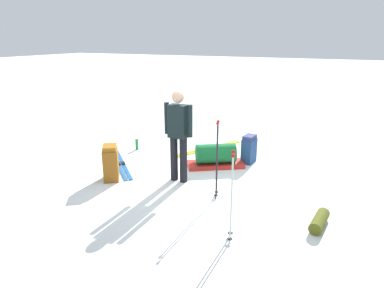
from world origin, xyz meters
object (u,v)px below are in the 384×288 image
backpack_bright (249,149)px  ski_poles_planted_far (217,156)px  skier_standing (178,132)px  ski_poles_planted_near (232,193)px  ski_pair_far (210,148)px  thermos_bottle (137,144)px  backpack_large_dark (111,163)px  sleeping_mat_rolled (319,221)px  gear_sled (216,156)px  ski_pair_near (121,164)px

backpack_bright → ski_poles_planted_far: size_ratio=0.46×
skier_standing → ski_poles_planted_far: bearing=68.9°
ski_poles_planted_near → backpack_bright: bearing=-168.2°
skier_standing → ski_poles_planted_near: (1.45, 1.53, -0.26)m
ski_pair_far → thermos_bottle: thermos_bottle is taller
skier_standing → ski_poles_planted_far: size_ratio=1.28×
skier_standing → ski_pair_far: 2.24m
backpack_large_dark → sleeping_mat_rolled: 3.75m
skier_standing → thermos_bottle: skier_standing is taller
ski_poles_planted_near → skier_standing: bearing=-133.6°
ski_pair_far → gear_sled: 1.22m
ski_pair_near → thermos_bottle: 1.05m
backpack_large_dark → ski_poles_planted_near: (0.95, 2.70, 0.36)m
ski_pair_near → sleeping_mat_rolled: bearing=79.0°
backpack_large_dark → ski_pair_near: bearing=-156.0°
ski_poles_planted_far → thermos_bottle: ski_poles_planted_far is taller
ski_pair_near → sleeping_mat_rolled: sleeping_mat_rolled is taller
skier_standing → ski_poles_planted_far: 0.98m
ski_poles_planted_far → thermos_bottle: 3.13m
ski_pair_far → thermos_bottle: bearing=-61.9°
ski_pair_near → skier_standing: bearing=82.5°
ski_poles_planted_near → backpack_large_dark: bearing=-109.3°
backpack_large_dark → ski_poles_planted_near: 2.89m
ski_pair_near → thermos_bottle: bearing=-164.6°
ski_poles_planted_far → thermos_bottle: (-1.54, -2.65, -0.60)m
backpack_large_dark → backpack_bright: bearing=133.9°
ski_pair_near → ski_poles_planted_near: (1.65, 3.02, 0.68)m
gear_sled → backpack_bright: bearing=134.0°
ski_pair_near → sleeping_mat_rolled: 4.13m
backpack_large_dark → thermos_bottle: (-1.70, -0.59, -0.20)m
sleeping_mat_rolled → thermos_bottle: (-1.79, -4.33, 0.04)m
skier_standing → ski_poles_planted_near: 2.12m
backpack_large_dark → gear_sled: 2.13m
skier_standing → backpack_bright: size_ratio=2.79×
ski_pair_far → sleeping_mat_rolled: 3.82m
skier_standing → ski_poles_planted_near: size_ratio=1.37×
ski_pair_far → gear_sled: size_ratio=1.47×
ski_pair_near → sleeping_mat_rolled: size_ratio=2.54×
backpack_bright → gear_sled: backpack_bright is taller
ski_pair_near → backpack_large_dark: bearing=24.0°
gear_sled → ski_poles_planted_near: bearing=25.8°
ski_pair_near → gear_sled: 2.01m
skier_standing → ski_poles_planted_near: bearing=46.4°
ski_pair_far → backpack_bright: size_ratio=2.95×
ski_pair_near → gear_sled: gear_sled is taller
skier_standing → gear_sled: (-0.97, 0.36, -0.73)m
ski_pair_far → backpack_large_dark: bearing=-20.8°
ski_pair_near → gear_sled: bearing=112.7°
skier_standing → thermos_bottle: bearing=-124.2°
ski_poles_planted_near → gear_sled: (-2.42, -1.17, -0.47)m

